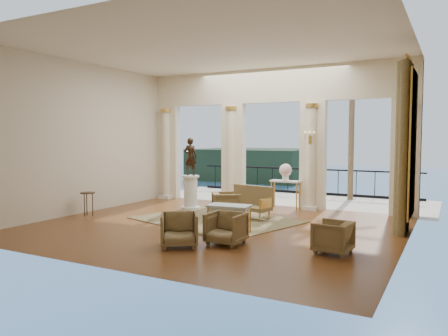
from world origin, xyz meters
The scene contains 23 objects.
floor centered at (0.00, 0.00, 0.00)m, with size 9.00×9.00×0.00m, color #451E08.
room_walls centered at (0.00, -1.12, 2.88)m, with size 9.00×9.00×9.00m.
arcade centered at (0.00, 3.82, 2.58)m, with size 9.00×0.56×4.50m.
terrace centered at (0.00, 5.80, -0.05)m, with size 10.00×3.60×0.10m, color beige.
balustrade centered at (0.00, 7.40, 0.41)m, with size 9.00×0.06×1.03m.
palm_tree centered at (2.00, 6.60, 4.09)m, with size 2.00×2.00×4.50m.
headland centered at (-30.00, 70.00, -3.00)m, with size 22.00×18.00×6.00m, color black.
sea centered at (0.00, 60.00, -6.00)m, with size 160.00×160.00×0.00m, color #285981.
curtain centered at (4.28, 1.50, 2.02)m, with size 0.33×1.40×4.09m.
window_frame centered at (4.47, 1.50, 2.10)m, with size 0.04×1.60×3.40m, color gold.
wall_sconce centered at (1.40, 3.51, 2.23)m, with size 0.30×0.11×0.33m.
rug centered at (-0.38, 0.80, 0.01)m, with size 4.02×3.12×0.02m, color #2B3116.
armchair_a centered at (0.33, -2.10, 0.39)m, with size 0.75×0.71×0.78m, color #41371E.
armchair_b centered at (1.11, -1.49, 0.38)m, with size 0.73×0.69×0.75m, color #41371E.
armchair_c centered at (3.28, -1.13, 0.35)m, with size 0.68×0.63×0.70m, color #41371E.
armchair_d centered at (-0.41, 1.42, 0.39)m, with size 0.75×0.71×0.78m, color #41371E.
settee centered at (0.26, 1.55, 0.45)m, with size 1.45×0.86×0.90m.
game_table centered at (0.69, -0.52, 0.61)m, with size 1.04×0.65×0.68m.
pedestal centered at (-2.02, 2.06, 0.51)m, with size 0.58×0.58×1.07m.
statue centered at (-2.02, 2.06, 1.66)m, with size 0.43×0.28×1.18m, color black.
console_table centered at (0.60, 3.55, 0.75)m, with size 0.97×0.42×0.90m.
urn centered at (0.60, 3.55, 1.20)m, with size 0.40×0.40×0.53m.
side_table centered at (-4.00, -0.37, 0.58)m, with size 0.42×0.42×0.68m.
Camera 1 is at (5.35, -9.57, 2.26)m, focal length 35.00 mm.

